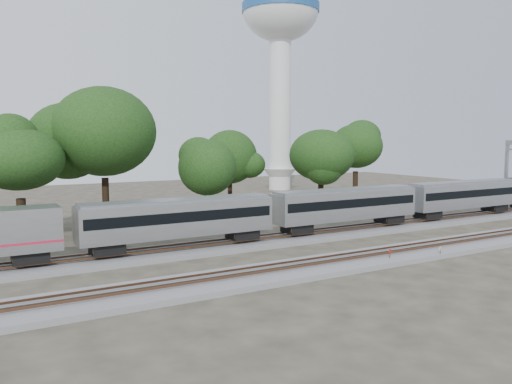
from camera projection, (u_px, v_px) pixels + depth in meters
The scene contains 14 objects.
ground at pixel (298, 257), 41.38m from camera, with size 160.00×160.00×0.00m, color #383328.
track_far at pixel (262, 242), 46.54m from camera, with size 160.00×5.00×0.73m.
track_near at pixel (328, 265), 37.90m from camera, with size 160.00×5.00×0.73m.
train at pixel (347, 204), 51.24m from camera, with size 87.39×3.01×4.44m.
switch_stand_red at pixel (390, 254), 39.22m from camera, with size 0.35×0.15×1.14m.
switch_stand_white at pixel (440, 251), 40.70m from camera, with size 0.32×0.13×1.02m.
switch_lever at pixel (416, 259), 39.87m from camera, with size 0.50×0.30×0.30m, color #512D19.
water_tower at pixel (280, 32), 94.03m from camera, with size 14.56×14.56×40.31m.
tree_2 at pixel (19, 159), 45.82m from camera, with size 8.02×8.02×11.31m.
tree_3 at pixel (104, 132), 52.09m from camera, with size 10.69×10.69×15.07m.
tree_4 at pixel (207, 168), 55.43m from camera, with size 6.72×6.72×9.47m.
tree_5 at pixel (230, 157), 66.80m from camera, with size 7.49×7.49×10.56m.
tree_6 at pixel (321, 155), 67.32m from camera, with size 7.70×7.70×10.86m.
tree_7 at pixel (356, 146), 78.55m from camera, with size 8.80×8.80×12.41m.
Camera 1 is at (-23.10, -33.55, 9.70)m, focal length 35.00 mm.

